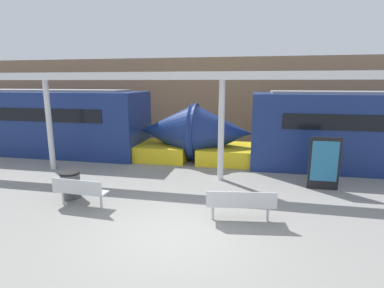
{
  "coord_description": "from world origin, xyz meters",
  "views": [
    {
      "loc": [
        1.74,
        -6.38,
        3.57
      ],
      "look_at": [
        -0.36,
        3.84,
        1.4
      ],
      "focal_mm": 28.0,
      "sensor_mm": 36.0,
      "label": 1
    }
  ],
  "objects_px": {
    "bench_near": "(241,203)",
    "support_column_near": "(221,131)",
    "bench_far": "(79,190)",
    "support_column_far": "(49,126)",
    "trash_bin": "(71,185)",
    "poster_board": "(324,163)",
    "train_right": "(16,122)"
  },
  "relations": [
    {
      "from": "bench_near",
      "to": "support_column_near",
      "type": "height_order",
      "value": "support_column_near"
    },
    {
      "from": "bench_near",
      "to": "bench_far",
      "type": "bearing_deg",
      "value": 171.93
    },
    {
      "from": "support_column_near",
      "to": "support_column_far",
      "type": "bearing_deg",
      "value": 180.0
    },
    {
      "from": "support_column_near",
      "to": "trash_bin",
      "type": "bearing_deg",
      "value": -148.04
    },
    {
      "from": "support_column_near",
      "to": "poster_board",
      "type": "bearing_deg",
      "value": -6.06
    },
    {
      "from": "bench_far",
      "to": "support_column_far",
      "type": "relative_size",
      "value": 0.44
    },
    {
      "from": "trash_bin",
      "to": "support_column_near",
      "type": "bearing_deg",
      "value": 31.96
    },
    {
      "from": "bench_far",
      "to": "support_column_far",
      "type": "xyz_separation_m",
      "value": [
        -3.32,
        3.34,
        1.3
      ]
    },
    {
      "from": "bench_near",
      "to": "train_right",
      "type": "bearing_deg",
      "value": 145.28
    },
    {
      "from": "bench_near",
      "to": "support_column_far",
      "type": "distance_m",
      "value": 8.7
    },
    {
      "from": "bench_near",
      "to": "bench_far",
      "type": "relative_size",
      "value": 1.13
    },
    {
      "from": "train_right",
      "to": "bench_near",
      "type": "height_order",
      "value": "train_right"
    },
    {
      "from": "bench_far",
      "to": "support_column_near",
      "type": "xyz_separation_m",
      "value": [
        3.71,
        3.34,
        1.3
      ]
    },
    {
      "from": "bench_far",
      "to": "poster_board",
      "type": "height_order",
      "value": "poster_board"
    },
    {
      "from": "support_column_far",
      "to": "bench_far",
      "type": "bearing_deg",
      "value": -45.18
    },
    {
      "from": "trash_bin",
      "to": "poster_board",
      "type": "distance_m",
      "value": 8.25
    },
    {
      "from": "bench_far",
      "to": "support_column_near",
      "type": "bearing_deg",
      "value": 44.88
    },
    {
      "from": "train_right",
      "to": "trash_bin",
      "type": "bearing_deg",
      "value": -39.23
    },
    {
      "from": "bench_near",
      "to": "support_column_far",
      "type": "xyz_separation_m",
      "value": [
        -7.92,
        3.36,
        1.3
      ]
    },
    {
      "from": "train_right",
      "to": "bench_far",
      "type": "height_order",
      "value": "train_right"
    },
    {
      "from": "poster_board",
      "to": "support_column_near",
      "type": "distance_m",
      "value": 3.63
    },
    {
      "from": "trash_bin",
      "to": "support_column_far",
      "type": "xyz_separation_m",
      "value": [
        -2.64,
        2.74,
        1.4
      ]
    },
    {
      "from": "poster_board",
      "to": "support_column_far",
      "type": "height_order",
      "value": "support_column_far"
    },
    {
      "from": "poster_board",
      "to": "support_column_far",
      "type": "xyz_separation_m",
      "value": [
        -10.53,
        0.37,
        0.91
      ]
    },
    {
      "from": "bench_near",
      "to": "trash_bin",
      "type": "relative_size",
      "value": 2.2
    },
    {
      "from": "support_column_near",
      "to": "support_column_far",
      "type": "xyz_separation_m",
      "value": [
        -7.03,
        0.0,
        0.0
      ]
    },
    {
      "from": "bench_near",
      "to": "support_column_near",
      "type": "distance_m",
      "value": 3.71
    },
    {
      "from": "bench_far",
      "to": "support_column_far",
      "type": "bearing_deg",
      "value": 137.72
    },
    {
      "from": "poster_board",
      "to": "train_right",
      "type": "bearing_deg",
      "value": 168.15
    },
    {
      "from": "trash_bin",
      "to": "support_column_far",
      "type": "bearing_deg",
      "value": 133.94
    },
    {
      "from": "bench_near",
      "to": "poster_board",
      "type": "xyz_separation_m",
      "value": [
        2.61,
        2.99,
        0.38
      ]
    },
    {
      "from": "support_column_near",
      "to": "support_column_far",
      "type": "height_order",
      "value": "same"
    }
  ]
}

